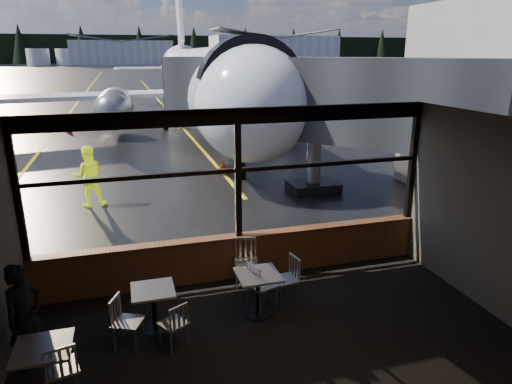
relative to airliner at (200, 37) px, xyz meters
name	(u,v)px	position (x,y,z in m)	size (l,w,h in m)	color
ground_plane	(127,71)	(-2.63, 100.79, -5.35)	(520.00, 520.00, 0.00)	black
carpet_floor	(289,366)	(-2.63, -22.21, -5.34)	(8.00, 6.00, 0.01)	black
ceiling	(294,134)	(-2.63, -22.21, -1.85)	(8.00, 6.00, 0.04)	#38332D
window_sill	(239,257)	(-2.63, -19.21, -4.90)	(8.00, 0.28, 0.90)	#582F1A
window_header	(237,116)	(-2.63, -19.21, -2.00)	(8.00, 0.18, 0.30)	black
mullion_left	(16,191)	(-6.58, -19.21, -3.15)	(0.12, 0.12, 2.60)	black
mullion_centre	(238,175)	(-2.63, -19.21, -3.15)	(0.12, 0.12, 2.60)	black
mullion_right	(413,162)	(1.32, -19.21, -3.15)	(0.12, 0.12, 2.60)	black
window_transom	(238,170)	(-2.63, -19.21, -3.05)	(8.00, 0.10, 0.08)	black
airliner	(200,37)	(0.00, 0.00, 0.00)	(29.20, 35.04, 10.71)	white
jet_bridge	(304,114)	(0.97, -13.71, -2.76)	(9.71, 11.87, 5.18)	#2F2F32
cafe_table_near	(258,294)	(-2.67, -20.73, -4.95)	(0.73, 0.73, 0.81)	#A9A29C
cafe_table_mid	(154,309)	(-4.47, -20.68, -4.97)	(0.70, 0.70, 0.77)	#A09B93
cafe_table_left	(47,373)	(-5.97, -21.90, -4.95)	(0.73, 0.73, 0.80)	gray
chair_near_e	(286,280)	(-2.05, -20.44, -4.91)	(0.49, 0.49, 0.90)	#B8B2A6
chair_near_w	(263,286)	(-2.54, -20.57, -4.88)	(0.51, 0.51, 0.94)	beige
chair_near_n	(246,263)	(-2.59, -19.61, -4.87)	(0.52, 0.52, 0.96)	#B9B4A7
chair_mid_s	(173,324)	(-4.22, -21.23, -4.95)	(0.44, 0.44, 0.80)	beige
chair_mid_w	(128,323)	(-4.89, -21.06, -4.91)	(0.48, 0.48, 0.89)	#B8B3A6
chair_left_s	(60,369)	(-5.79, -21.95, -4.90)	(0.50, 0.50, 0.92)	beige
passenger	(25,317)	(-6.31, -21.12, -4.52)	(0.61, 0.40, 1.66)	black
ground_crew	(88,176)	(-5.85, -13.42, -4.43)	(0.90, 0.70, 1.85)	#BFF219
cone_nose	(223,166)	(-1.12, -10.75, -5.07)	(0.41, 0.41, 0.56)	#DB6506
cone_wing	(69,129)	(-7.77, 0.94, -5.12)	(0.34, 0.34, 0.47)	#FF6A08
hangar_mid	(122,51)	(-2.63, 165.79, -0.35)	(38.00, 15.00, 10.00)	silver
hangar_right	(274,49)	(57.37, 158.79, 0.65)	(50.00, 20.00, 12.00)	silver
fuel_tank_a	(38,57)	(-32.63, 162.79, -2.35)	(8.00, 8.00, 6.00)	silver
fuel_tank_b	(67,57)	(-22.63, 162.79, -2.35)	(8.00, 8.00, 6.00)	silver
fuel_tank_c	(95,57)	(-12.63, 162.79, -2.35)	(8.00, 8.00, 6.00)	silver
treeline	(121,49)	(-2.63, 190.79, 0.65)	(360.00, 3.00, 12.00)	black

